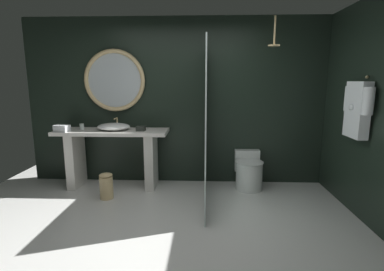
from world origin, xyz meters
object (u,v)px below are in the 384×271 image
Objects in this scene: rain_shower_head at (274,41)px; hanging_bathrobe at (357,108)px; tumbler_cup at (82,126)px; round_wall_mirror at (114,81)px; toilet at (248,171)px; tissue_box at (141,128)px; waste_bin at (106,186)px; vessel_sink at (114,127)px; folded_hand_towel at (62,128)px.

rain_shower_head reaches higher than hanging_bathrobe.
tumbler_cup is 0.10× the size of round_wall_mirror.
hanging_bathrobe reaches higher than toilet.
tissue_box is 0.96m from waste_bin.
rain_shower_head is 1.08× the size of waste_bin.
hanging_bathrobe is 1.20× the size of toilet.
round_wall_mirror is 2.44m from rain_shower_head.
tissue_box is 0.33× the size of rain_shower_head.
vessel_sink reaches higher than tissue_box.
vessel_sink is at bearing -179.07° from toilet.
vessel_sink is at bearing -82.53° from round_wall_mirror.
round_wall_mirror is at bearing 92.81° from waste_bin.
hanging_bathrobe is 3.38m from waste_bin.
round_wall_mirror is 2.61× the size of waste_bin.
folded_hand_towel is at bearing -148.32° from round_wall_mirror.
vessel_sink is 2.62m from rain_shower_head.
rain_shower_head is at bearing -34.09° from toilet.
waste_bin is (0.51, -0.52, -0.76)m from tumbler_cup.
waste_bin is (-3.16, 0.37, -1.14)m from hanging_bathrobe.
rain_shower_head is at bearing -3.44° from vessel_sink.
round_wall_mirror is 2.41× the size of rain_shower_head.
vessel_sink is at bearing 175.30° from tissue_box.
tumbler_cup is 0.15× the size of toilet.
hanging_bathrobe is 1.77m from toilet.
folded_hand_towel reaches higher than waste_bin.
tissue_box is 0.13× the size of round_wall_mirror.
rain_shower_head is 0.55× the size of hanging_bathrobe.
folded_hand_towel is (-2.78, -0.20, 0.69)m from toilet.
hanging_bathrobe is (3.67, -0.89, 0.39)m from tumbler_cup.
hanging_bathrobe reaches higher than waste_bin.
rain_shower_head is 1.98× the size of folded_hand_towel.
tumbler_cup is 0.13× the size of hanging_bathrobe.
round_wall_mirror is 2.52m from toilet.
round_wall_mirror reaches higher than tumbler_cup.
hanging_bathrobe is at bearing -40.16° from rain_shower_head.
vessel_sink is at bearing 176.56° from rain_shower_head.
toilet is 1.63× the size of waste_bin.
tissue_box is 2.26m from rain_shower_head.
tissue_box reaches higher than toilet.
tissue_box is at bearing 6.44° from folded_hand_towel.
tumbler_cup is at bearing 179.76° from toilet.
waste_bin is 1.10m from folded_hand_towel.
tissue_box is 0.64× the size of folded_hand_towel.
round_wall_mirror is 1.33× the size of hanging_bathrobe.
round_wall_mirror reaches higher than hanging_bathrobe.
tumbler_cup is at bearing 44.47° from folded_hand_towel.
toilet is (-1.10, 0.88, -1.07)m from hanging_bathrobe.
tumbler_cup is 3.09m from rain_shower_head.
waste_bin is (0.00, -0.48, -0.77)m from vessel_sink.
hanging_bathrobe is at bearing -13.70° from tumbler_cup.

